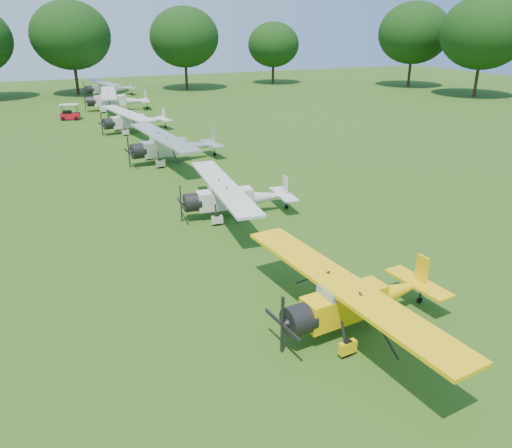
{
  "coord_description": "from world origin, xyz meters",
  "views": [
    {
      "loc": [
        -8.91,
        -22.52,
        9.85
      ],
      "look_at": [
        -0.4,
        -3.47,
        1.4
      ],
      "focal_mm": 35.0,
      "sensor_mm": 36.0,
      "label": 1
    }
  ],
  "objects_px": {
    "aircraft_2": "(356,297)",
    "aircraft_7": "(107,87)",
    "aircraft_3": "(233,195)",
    "golf_cart": "(70,115)",
    "aircraft_5": "(133,119)",
    "aircraft_6": "(115,99)",
    "aircraft_4": "(171,145)"
  },
  "relations": [
    {
      "from": "aircraft_2",
      "to": "aircraft_7",
      "type": "bearing_deg",
      "value": 83.47
    },
    {
      "from": "aircraft_3",
      "to": "golf_cart",
      "type": "xyz_separation_m",
      "value": [
        -5.54,
        34.25,
        -0.6
      ]
    },
    {
      "from": "aircraft_2",
      "to": "aircraft_5",
      "type": "xyz_separation_m",
      "value": [
        -0.29,
        36.67,
        0.04
      ]
    },
    {
      "from": "aircraft_3",
      "to": "aircraft_6",
      "type": "relative_size",
      "value": 0.84
    },
    {
      "from": "aircraft_6",
      "to": "golf_cart",
      "type": "bearing_deg",
      "value": -134.79
    },
    {
      "from": "aircraft_2",
      "to": "aircraft_3",
      "type": "distance_m",
      "value": 11.79
    },
    {
      "from": "aircraft_3",
      "to": "aircraft_6",
      "type": "distance_m",
      "value": 38.53
    },
    {
      "from": "aircraft_6",
      "to": "golf_cart",
      "type": "xyz_separation_m",
      "value": [
        -5.61,
        -4.28,
        -0.82
      ]
    },
    {
      "from": "aircraft_4",
      "to": "aircraft_6",
      "type": "relative_size",
      "value": 0.95
    },
    {
      "from": "golf_cart",
      "to": "aircraft_7",
      "type": "bearing_deg",
      "value": 83.57
    },
    {
      "from": "aircraft_3",
      "to": "aircraft_7",
      "type": "distance_m",
      "value": 51.58
    },
    {
      "from": "aircraft_2",
      "to": "aircraft_6",
      "type": "distance_m",
      "value": 50.33
    },
    {
      "from": "aircraft_2",
      "to": "aircraft_7",
      "type": "distance_m",
      "value": 63.37
    },
    {
      "from": "aircraft_4",
      "to": "aircraft_7",
      "type": "xyz_separation_m",
      "value": [
        1.2,
        39.07,
        -0.01
      ]
    },
    {
      "from": "aircraft_3",
      "to": "aircraft_5",
      "type": "distance_m",
      "value": 24.88
    },
    {
      "from": "aircraft_3",
      "to": "aircraft_5",
      "type": "height_order",
      "value": "aircraft_5"
    },
    {
      "from": "aircraft_7",
      "to": "aircraft_4",
      "type": "bearing_deg",
      "value": -101.65
    },
    {
      "from": "aircraft_7",
      "to": "golf_cart",
      "type": "xyz_separation_m",
      "value": [
        -6.69,
        -17.32,
        -0.75
      ]
    },
    {
      "from": "aircraft_4",
      "to": "aircraft_6",
      "type": "distance_m",
      "value": 26.04
    },
    {
      "from": "aircraft_5",
      "to": "aircraft_7",
      "type": "relative_size",
      "value": 0.94
    },
    {
      "from": "aircraft_3",
      "to": "aircraft_5",
      "type": "relative_size",
      "value": 0.94
    },
    {
      "from": "aircraft_5",
      "to": "aircraft_2",
      "type": "bearing_deg",
      "value": -99.54
    },
    {
      "from": "aircraft_6",
      "to": "golf_cart",
      "type": "relative_size",
      "value": 5.52
    },
    {
      "from": "aircraft_4",
      "to": "aircraft_7",
      "type": "distance_m",
      "value": 39.09
    },
    {
      "from": "aircraft_2",
      "to": "aircraft_6",
      "type": "relative_size",
      "value": 0.86
    },
    {
      "from": "aircraft_4",
      "to": "aircraft_6",
      "type": "xyz_separation_m",
      "value": [
        0.12,
        26.04,
        0.07
      ]
    },
    {
      "from": "aircraft_3",
      "to": "golf_cart",
      "type": "distance_m",
      "value": 34.7
    },
    {
      "from": "aircraft_6",
      "to": "aircraft_7",
      "type": "relative_size",
      "value": 1.06
    },
    {
      "from": "aircraft_6",
      "to": "aircraft_3",
      "type": "bearing_deg",
      "value": -82.27
    },
    {
      "from": "aircraft_4",
      "to": "aircraft_2",
      "type": "bearing_deg",
      "value": -95.42
    },
    {
      "from": "aircraft_2",
      "to": "aircraft_3",
      "type": "xyz_separation_m",
      "value": [
        0.2,
        11.79,
        -0.03
      ]
    },
    {
      "from": "aircraft_2",
      "to": "golf_cart",
      "type": "height_order",
      "value": "aircraft_2"
    }
  ]
}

